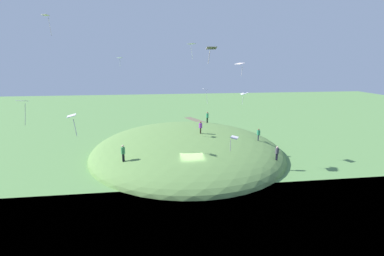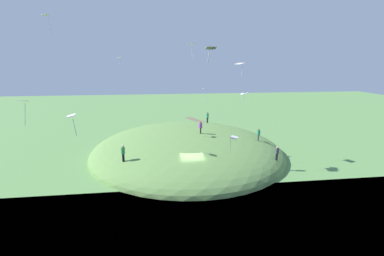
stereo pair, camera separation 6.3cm
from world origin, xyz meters
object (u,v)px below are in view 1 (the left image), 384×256
(person_walking_path, at_px, (207,116))
(kite_8, at_px, (211,49))
(kite_10, at_px, (46,17))
(kite_6, at_px, (120,58))
(mooring_post, at_px, (169,186))
(person_on_hilltop, at_px, (123,151))
(person_with_child, at_px, (201,126))
(kite_0, at_px, (244,94))
(kite_7, at_px, (205,91))
(person_near_shore, at_px, (258,133))
(person_watching_kites, at_px, (277,152))
(kite_3, at_px, (72,117))
(kite_5, at_px, (23,103))
(kite_9, at_px, (191,44))
(kite_1, at_px, (234,138))
(kite_2, at_px, (240,64))

(person_walking_path, relative_size, kite_8, 1.68)
(person_walking_path, height_order, kite_10, kite_10)
(kite_6, distance_m, mooring_post, 16.86)
(mooring_post, bearing_deg, person_on_hilltop, 49.37)
(person_on_hilltop, xyz_separation_m, mooring_post, (-3.87, -4.52, -2.51))
(person_with_child, height_order, kite_0, kite_0)
(person_on_hilltop, relative_size, kite_6, 1.66)
(kite_7, height_order, kite_8, kite_8)
(person_walking_path, xyz_separation_m, person_near_shore, (-10.07, -4.82, -0.50))
(person_watching_kites, height_order, kite_7, kite_7)
(person_with_child, xyz_separation_m, kite_3, (-17.08, 11.02, 4.76))
(kite_5, bearing_deg, person_near_shore, -65.94)
(kite_9, distance_m, mooring_post, 15.26)
(kite_8, bearing_deg, kite_1, -61.05)
(kite_10, bearing_deg, kite_9, -89.58)
(kite_8, bearing_deg, person_with_child, -7.42)
(person_with_child, relative_size, kite_1, 1.32)
(kite_3, xyz_separation_m, kite_8, (-0.40, -8.74, 4.14))
(person_walking_path, distance_m, mooring_post, 20.51)
(kite_5, height_order, kite_6, kite_6)
(kite_6, bearing_deg, kite_1, -150.98)
(kite_8, bearing_deg, kite_5, 67.00)
(kite_9, distance_m, kite_10, 14.80)
(kite_10, relative_size, mooring_post, 2.36)
(kite_2, bearing_deg, person_watching_kites, -143.47)
(kite_10, bearing_deg, person_near_shore, -83.97)
(person_on_hilltop, bearing_deg, kite_7, -169.04)
(person_with_child, distance_m, mooring_post, 11.59)
(person_on_hilltop, bearing_deg, kite_1, 107.73)
(person_with_child, distance_m, kite_0, 7.91)
(person_with_child, xyz_separation_m, kite_2, (-1.79, -4.37, 7.83))
(person_on_hilltop, height_order, kite_6, kite_6)
(person_watching_kites, bearing_deg, kite_6, 16.07)
(kite_1, relative_size, mooring_post, 1.41)
(kite_2, height_order, kite_10, kite_10)
(person_watching_kites, height_order, kite_1, kite_1)
(kite_5, xyz_separation_m, kite_6, (12.31, -6.31, 3.53))
(person_watching_kites, xyz_separation_m, kite_3, (-10.80, 18.72, 6.52))
(kite_1, height_order, mooring_post, kite_1)
(person_watching_kites, distance_m, kite_2, 11.10)
(kite_3, bearing_deg, kite_8, -92.59)
(kite_9, relative_size, mooring_post, 1.95)
(person_near_shore, relative_size, kite_7, 0.81)
(kite_2, xyz_separation_m, kite_3, (-15.29, 15.39, -3.06))
(kite_3, bearing_deg, kite_10, 21.15)
(mooring_post, bearing_deg, kite_7, -27.11)
(kite_6, xyz_separation_m, kite_10, (-4.32, 6.44, 3.92))
(kite_0, height_order, kite_5, kite_5)
(kite_5, bearing_deg, kite_3, -137.16)
(person_watching_kites, xyz_separation_m, person_walking_path, (15.23, 5.12, 1.34))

